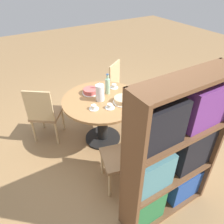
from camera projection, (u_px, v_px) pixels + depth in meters
ground_plane at (103, 138)px, 3.56m from camera, size 14.00×14.00×0.00m
dining_table at (102, 110)px, 3.25m from camera, size 1.15×1.15×0.75m
chair_a at (125, 153)px, 2.61m from camera, size 0.52×0.52×0.94m
chair_b at (121, 87)px, 3.95m from camera, size 0.58×0.58×0.94m
chair_c at (44, 113)px, 3.29m from camera, size 0.59×0.59×0.94m
bookshelf at (172, 157)px, 2.12m from camera, size 1.05×0.28×1.68m
coffee_pot at (100, 92)px, 3.04m from camera, size 0.12×0.12×0.28m
water_bottle at (108, 86)px, 3.19m from camera, size 0.07×0.07×0.32m
cake_main at (123, 100)px, 3.04m from camera, size 0.28×0.28×0.08m
cake_second at (90, 91)px, 3.25m from camera, size 0.24×0.24×0.08m
cup_a at (110, 106)px, 2.94m from camera, size 0.13×0.13×0.06m
cup_b at (94, 107)px, 2.91m from camera, size 0.13×0.13×0.06m
cup_c at (114, 86)px, 3.40m from camera, size 0.13×0.13×0.06m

